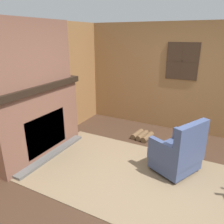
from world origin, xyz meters
TOP-DOWN VIEW (x-y plane):
  - ground_plane at (0.00, 0.00)m, footprint 14.00×14.00m
  - wood_panel_wall_left at (-2.37, 0.00)m, footprint 0.06×5.27m
  - wood_panel_wall_back at (-0.00, 2.37)m, footprint 5.27×0.09m
  - fireplace_hearth at (-2.14, 0.00)m, footprint 0.58×1.98m
  - chimney_breast at (-2.15, 0.00)m, footprint 0.33×1.65m
  - area_rug at (-0.09, 0.12)m, footprint 3.92×2.03m
  - armchair at (0.32, 0.57)m, footprint 0.86×0.91m
  - firewood_stack at (-0.62, 1.49)m, footprint 0.43×0.45m
  - storage_case at (-2.19, 0.44)m, footprint 0.16×0.22m

SIDE VIEW (x-z plane):
  - ground_plane at x=0.00m, z-range 0.00..0.00m
  - area_rug at x=-0.09m, z-range 0.00..0.01m
  - firewood_stack at x=-0.62m, z-range 0.00..0.13m
  - armchair at x=0.32m, z-range -0.12..0.83m
  - fireplace_hearth at x=-2.14m, z-range -0.01..1.36m
  - wood_panel_wall_left at x=-2.37m, z-range 0.00..2.46m
  - wood_panel_wall_back at x=0.00m, z-range 0.01..2.47m
  - storage_case at x=-2.19m, z-range 1.37..1.48m
  - chimney_breast at x=-2.15m, z-range 1.37..2.44m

